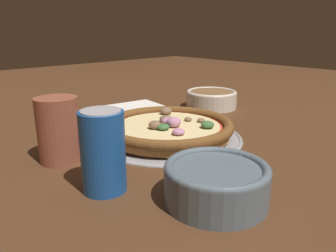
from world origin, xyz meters
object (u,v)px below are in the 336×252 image
pizza (168,127)px  drinking_cup (59,130)px  pizza_tray (168,137)px  napkin (132,106)px  bowl_far (211,98)px  beverage_can (103,151)px  fork (111,111)px  bowl_near (216,182)px

pizza → drinking_cup: drinking_cup is taller
pizza_tray → napkin: size_ratio=1.79×
napkin → bowl_far: bearing=-44.2°
pizza_tray → beverage_can: beverage_can is taller
drinking_cup → fork: bearing=42.0°
drinking_cup → napkin: bearing=35.1°
pizza_tray → fork: pizza_tray is taller
pizza_tray → drinking_cup: 0.24m
pizza → napkin: pizza is taller
pizza_tray → drinking_cup: bearing=169.8°
pizza → beverage_can: beverage_can is taller
bowl_near → bowl_far: size_ratio=0.96×
drinking_cup → beverage_can: size_ratio=0.95×
pizza_tray → beverage_can: bearing=-154.8°
pizza_tray → beverage_can: size_ratio=2.64×
napkin → fork: napkin is taller
drinking_cup → pizza: bearing=-10.3°
napkin → bowl_near: bearing=-115.8°
pizza_tray → bowl_near: 0.29m
bowl_near → pizza: bearing=60.4°
pizza → fork: (0.04, 0.28, -0.02)m
drinking_cup → napkin: size_ratio=0.65×
napkin → beverage_can: (-0.35, -0.40, 0.06)m
bowl_far → napkin: bowl_far is taller
drinking_cup → beverage_can: 0.15m
bowl_far → pizza: bearing=-157.9°
pizza → fork: bearing=82.3°
bowl_far → napkin: size_ratio=0.83×
napkin → beverage_can: size_ratio=1.47×
bowl_far → napkin: 0.24m
bowl_near → drinking_cup: drinking_cup is taller
beverage_can → pizza: bearing=25.1°
pizza → bowl_far: bearing=22.1°
pizza_tray → bowl_far: 0.32m
bowl_near → drinking_cup: size_ratio=1.24×
beverage_can → napkin: bearing=48.4°
fork → beverage_can: 0.48m
pizza → beverage_can: 0.26m
pizza → bowl_near: bearing=-119.6°
pizza_tray → bowl_far: bowl_far is taller
bowl_near → napkin: bearing=64.2°
fork → napkin: bearing=-150.8°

